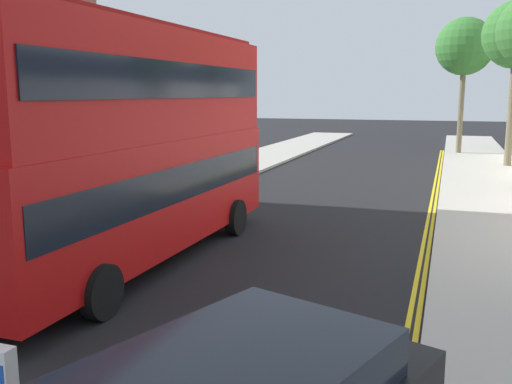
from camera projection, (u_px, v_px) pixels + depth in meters
name	position (u px, v px, depth m)	size (l,w,h in m)	color
sidewalk_right	(507.00, 234.00, 16.43)	(4.00, 80.00, 0.14)	#ADA89E
sidewalk_left	(118.00, 206.00, 20.56)	(4.00, 80.00, 0.14)	#ADA89E
kerb_line_outer	(429.00, 248.00, 15.24)	(0.10, 56.00, 0.01)	yellow
kerb_line_inner	(423.00, 247.00, 15.29)	(0.10, 56.00, 0.01)	yellow
double_decker_bus_away	(135.00, 139.00, 13.44)	(2.89, 10.83, 5.64)	#B20F0F
street_tree_mid	(465.00, 47.00, 37.28)	(3.76, 3.76, 8.90)	#6B6047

